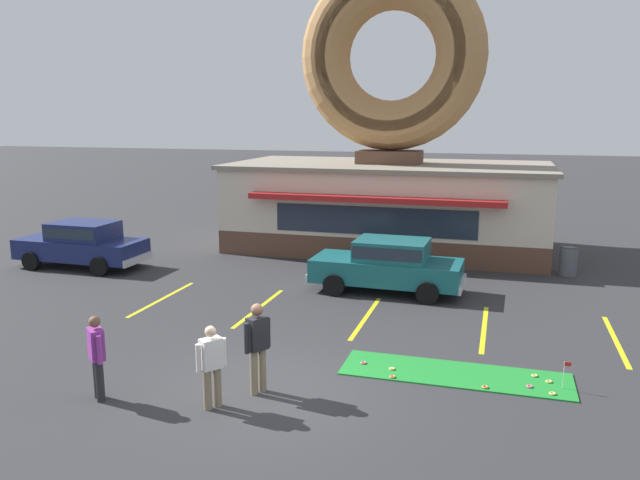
{
  "coord_description": "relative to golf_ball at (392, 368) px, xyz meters",
  "views": [
    {
      "loc": [
        4.13,
        -10.31,
        5.18
      ],
      "look_at": [
        -0.38,
        5.0,
        2.0
      ],
      "focal_mm": 35.0,
      "sensor_mm": 36.0,
      "label": 1
    }
  ],
  "objects": [
    {
      "name": "ground_plane",
      "position": [
        -2.14,
        -1.77,
        -0.05
      ],
      "size": [
        160.0,
        160.0,
        0.0
      ],
      "primitive_type": "plane",
      "color": "#2D2D30"
    },
    {
      "name": "trash_bin",
      "position": [
        4.21,
        9.44,
        0.45
      ],
      "size": [
        0.57,
        0.57,
        0.97
      ],
      "color": "#51565B",
      "rests_on": "ground"
    },
    {
      "name": "mini_donut_mid_right",
      "position": [
        3.08,
        0.21,
        -0.0
      ],
      "size": [
        0.13,
        0.13,
        0.04
      ],
      "primitive_type": "torus",
      "color": "#E5C666",
      "rests_on": "putting_mat"
    },
    {
      "name": "parking_stripe_left",
      "position": [
        -4.26,
        3.23,
        -0.05
      ],
      "size": [
        0.12,
        3.6,
        0.01
      ],
      "primitive_type": "cube",
      "color": "yellow",
      "rests_on": "ground"
    },
    {
      "name": "mini_donut_far_right",
      "position": [
        2.82,
        0.44,
        -0.0
      ],
      "size": [
        0.13,
        0.13,
        0.04
      ],
      "primitive_type": "torus",
      "color": "#E5C666",
      "rests_on": "putting_mat"
    },
    {
      "name": "pedestrian_blue_sweater_man",
      "position": [
        -2.26,
        -1.78,
        0.94
      ],
      "size": [
        0.4,
        0.53,
        1.77
      ],
      "color": "#7F7056",
      "rests_on": "ground"
    },
    {
      "name": "mini_donut_far_centre",
      "position": [
        0.0,
        -0.04,
        -0.0
      ],
      "size": [
        0.13,
        0.13,
        0.04
      ],
      "primitive_type": "torus",
      "color": "#E5C666",
      "rests_on": "putting_mat"
    },
    {
      "name": "mini_donut_near_right",
      "position": [
        -0.64,
        0.11,
        -0.0
      ],
      "size": [
        0.13,
        0.13,
        0.04
      ],
      "primitive_type": "torus",
      "color": "#D8667F",
      "rests_on": "putting_mat"
    },
    {
      "name": "pedestrian_leather_jacket_man",
      "position": [
        -2.82,
        -2.59,
        0.8
      ],
      "size": [
        0.42,
        0.5,
        1.55
      ],
      "color": "#7F7056",
      "rests_on": "ground"
    },
    {
      "name": "parking_stripe_centre",
      "position": [
        1.74,
        3.23,
        -0.05
      ],
      "size": [
        0.12,
        3.6,
        0.01
      ],
      "primitive_type": "cube",
      "color": "yellow",
      "rests_on": "ground"
    },
    {
      "name": "putting_flag_pin",
      "position": [
        3.35,
        0.0,
        0.39
      ],
      "size": [
        0.13,
        0.01,
        0.55
      ],
      "color": "silver",
      "rests_on": "putting_mat"
    },
    {
      "name": "donut_shop_building",
      "position": [
        -2.31,
        12.17,
        3.69
      ],
      "size": [
        12.3,
        6.75,
        10.96
      ],
      "color": "brown",
      "rests_on": "ground"
    },
    {
      "name": "parking_stripe_far_left",
      "position": [
        -7.26,
        3.23,
        -0.05
      ],
      "size": [
        0.12,
        3.6,
        0.01
      ],
      "primitive_type": "cube",
      "color": "yellow",
      "rests_on": "ground"
    },
    {
      "name": "putting_mat",
      "position": [
        1.26,
        0.13,
        -0.04
      ],
      "size": [
        4.6,
        1.33,
        0.03
      ],
      "primitive_type": "cube",
      "color": "#1E842D",
      "rests_on": "ground"
    },
    {
      "name": "car_teal",
      "position": [
        -1.15,
        5.79,
        0.82
      ],
      "size": [
        4.6,
        2.07,
        1.6
      ],
      "color": "#196066",
      "rests_on": "ground"
    },
    {
      "name": "mini_donut_near_left",
      "position": [
        0.08,
        -0.43,
        -0.0
      ],
      "size": [
        0.13,
        0.13,
        0.04
      ],
      "primitive_type": "torus",
      "color": "#D17F47",
      "rests_on": "putting_mat"
    },
    {
      "name": "golf_ball",
      "position": [
        0.0,
        0.0,
        0.0
      ],
      "size": [
        0.04,
        0.04,
        0.04
      ],
      "primitive_type": "sphere",
      "color": "white",
      "rests_on": "putting_mat"
    },
    {
      "name": "parking_stripe_mid_left",
      "position": [
        -1.26,
        3.23,
        -0.05
      ],
      "size": [
        0.12,
        3.6,
        0.01
      ],
      "primitive_type": "cube",
      "color": "yellow",
      "rests_on": "ground"
    },
    {
      "name": "pedestrian_hooded_kid",
      "position": [
        -4.99,
        -2.87,
        0.84
      ],
      "size": [
        0.47,
        0.43,
        1.62
      ],
      "color": "#232328",
      "rests_on": "ground"
    },
    {
      "name": "mini_donut_far_left",
      "position": [
        3.11,
        -0.34,
        -0.0
      ],
      "size": [
        0.13,
        0.13,
        0.04
      ],
      "primitive_type": "torus",
      "color": "#E5C666",
      "rests_on": "putting_mat"
    },
    {
      "name": "parking_stripe_mid_right",
      "position": [
        4.74,
        3.23,
        -0.05
      ],
      "size": [
        0.12,
        3.6,
        0.01
      ],
      "primitive_type": "cube",
      "color": "yellow",
      "rests_on": "ground"
    },
    {
      "name": "mini_donut_mid_left",
      "position": [
        2.7,
        -0.13,
        -0.0
      ],
      "size": [
        0.13,
        0.13,
        0.04
      ],
      "primitive_type": "torus",
      "color": "#D8667F",
      "rests_on": "putting_mat"
    },
    {
      "name": "mini_donut_mid_centre",
      "position": [
        1.88,
        -0.41,
        -0.0
      ],
      "size": [
        0.13,
        0.13,
        0.04
      ],
      "primitive_type": "torus",
      "color": "#D17F47",
      "rests_on": "putting_mat"
    },
    {
      "name": "car_navy",
      "position": [
        -11.9,
        5.88,
        0.82
      ],
      "size": [
        4.57,
        2.0,
        1.6
      ],
      "color": "navy",
      "rests_on": "ground"
    }
  ]
}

